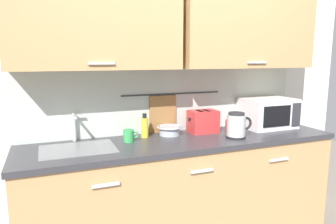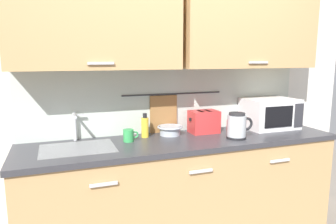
{
  "view_description": "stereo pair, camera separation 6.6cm",
  "coord_description": "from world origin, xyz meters",
  "px_view_note": "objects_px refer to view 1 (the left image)",
  "views": [
    {
      "loc": [
        -1.01,
        -1.9,
        1.53
      ],
      "look_at": [
        -0.13,
        0.33,
        1.12
      ],
      "focal_mm": 33.47,
      "sensor_mm": 36.0,
      "label": 1
    },
    {
      "loc": [
        -0.95,
        -1.93,
        1.53
      ],
      "look_at": [
        -0.13,
        0.33,
        1.12
      ],
      "focal_mm": 33.47,
      "sensor_mm": 36.0,
      "label": 2
    }
  ],
  "objects_px": {
    "mug_by_kettle": "(230,125)",
    "microwave": "(267,113)",
    "mixing_bowl": "(170,130)",
    "electric_kettle": "(237,126)",
    "dish_soap_bottle": "(145,127)",
    "mug_near_sink": "(129,136)",
    "toaster": "(203,121)"
  },
  "relations": [
    {
      "from": "toaster",
      "to": "mixing_bowl",
      "type": "bearing_deg",
      "value": 177.02
    },
    {
      "from": "microwave",
      "to": "mixing_bowl",
      "type": "bearing_deg",
      "value": 176.88
    },
    {
      "from": "mixing_bowl",
      "to": "mug_by_kettle",
      "type": "distance_m",
      "value": 0.57
    },
    {
      "from": "toaster",
      "to": "electric_kettle",
      "type": "bearing_deg",
      "value": -59.24
    },
    {
      "from": "mixing_bowl",
      "to": "toaster",
      "type": "relative_size",
      "value": 0.84
    },
    {
      "from": "dish_soap_bottle",
      "to": "toaster",
      "type": "bearing_deg",
      "value": -1.86
    },
    {
      "from": "microwave",
      "to": "electric_kettle",
      "type": "bearing_deg",
      "value": -154.59
    },
    {
      "from": "mug_near_sink",
      "to": "toaster",
      "type": "bearing_deg",
      "value": 5.88
    },
    {
      "from": "microwave",
      "to": "mixing_bowl",
      "type": "relative_size",
      "value": 2.15
    },
    {
      "from": "dish_soap_bottle",
      "to": "mixing_bowl",
      "type": "height_order",
      "value": "dish_soap_bottle"
    },
    {
      "from": "dish_soap_bottle",
      "to": "toaster",
      "type": "height_order",
      "value": "dish_soap_bottle"
    },
    {
      "from": "mixing_bowl",
      "to": "electric_kettle",
      "type": "bearing_deg",
      "value": -31.6
    },
    {
      "from": "dish_soap_bottle",
      "to": "mixing_bowl",
      "type": "bearing_deg",
      "value": -0.28
    },
    {
      "from": "microwave",
      "to": "mug_near_sink",
      "type": "distance_m",
      "value": 1.33
    },
    {
      "from": "dish_soap_bottle",
      "to": "mug_by_kettle",
      "type": "height_order",
      "value": "dish_soap_bottle"
    },
    {
      "from": "electric_kettle",
      "to": "mixing_bowl",
      "type": "relative_size",
      "value": 1.06
    },
    {
      "from": "mixing_bowl",
      "to": "mug_by_kettle",
      "type": "bearing_deg",
      "value": -2.98
    },
    {
      "from": "microwave",
      "to": "toaster",
      "type": "distance_m",
      "value": 0.65
    },
    {
      "from": "microwave",
      "to": "dish_soap_bottle",
      "type": "relative_size",
      "value": 2.35
    },
    {
      "from": "dish_soap_bottle",
      "to": "electric_kettle",
      "type": "bearing_deg",
      "value": -22.83
    },
    {
      "from": "electric_kettle",
      "to": "toaster",
      "type": "height_order",
      "value": "electric_kettle"
    },
    {
      "from": "mug_by_kettle",
      "to": "microwave",
      "type": "bearing_deg",
      "value": -3.32
    },
    {
      "from": "mixing_bowl",
      "to": "toaster",
      "type": "xyz_separation_m",
      "value": [
        0.3,
        -0.02,
        0.05
      ]
    },
    {
      "from": "mug_by_kettle",
      "to": "dish_soap_bottle",
      "type": "bearing_deg",
      "value": 177.77
    },
    {
      "from": "dish_soap_bottle",
      "to": "toaster",
      "type": "distance_m",
      "value": 0.52
    },
    {
      "from": "electric_kettle",
      "to": "mixing_bowl",
      "type": "xyz_separation_m",
      "value": [
        -0.46,
        0.29,
        -0.06
      ]
    },
    {
      "from": "toaster",
      "to": "microwave",
      "type": "bearing_deg",
      "value": -3.18
    },
    {
      "from": "microwave",
      "to": "toaster",
      "type": "relative_size",
      "value": 1.8
    },
    {
      "from": "microwave",
      "to": "electric_kettle",
      "type": "relative_size",
      "value": 2.03
    },
    {
      "from": "electric_kettle",
      "to": "dish_soap_bottle",
      "type": "xyz_separation_m",
      "value": [
        -0.68,
        0.29,
        -0.01
      ]
    },
    {
      "from": "microwave",
      "to": "dish_soap_bottle",
      "type": "xyz_separation_m",
      "value": [
        -1.17,
        0.05,
        -0.05
      ]
    },
    {
      "from": "electric_kettle",
      "to": "mug_near_sink",
      "type": "relative_size",
      "value": 1.89
    }
  ]
}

